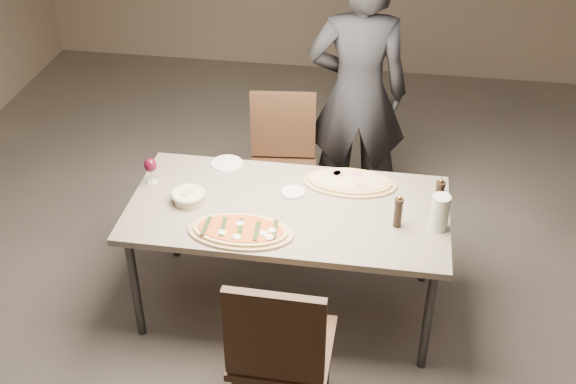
# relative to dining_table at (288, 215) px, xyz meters

# --- Properties ---
(room) EXTENTS (7.00, 7.00, 7.00)m
(room) POSITION_rel_dining_table_xyz_m (0.00, 0.00, 0.71)
(room) COLOR #58524B
(room) RESTS_ON ground
(dining_table) EXTENTS (1.80, 0.90, 0.75)m
(dining_table) POSITION_rel_dining_table_xyz_m (0.00, 0.00, 0.00)
(dining_table) COLOR gray
(dining_table) RESTS_ON ground
(zucchini_pizza) EXTENTS (0.57, 0.32, 0.05)m
(zucchini_pizza) POSITION_rel_dining_table_xyz_m (-0.21, -0.28, 0.07)
(zucchini_pizza) COLOR tan
(zucchini_pizza) RESTS_ON dining_table
(ham_pizza) EXTENTS (0.55, 0.30, 0.04)m
(ham_pizza) POSITION_rel_dining_table_xyz_m (0.32, 0.28, 0.07)
(ham_pizza) COLOR tan
(ham_pizza) RESTS_ON dining_table
(bread_basket) EXTENTS (0.19, 0.19, 0.07)m
(bread_basket) POSITION_rel_dining_table_xyz_m (-0.57, -0.04, 0.10)
(bread_basket) COLOR beige
(bread_basket) RESTS_ON dining_table
(oil_dish) EXTENTS (0.14, 0.14, 0.02)m
(oil_dish) POSITION_rel_dining_table_xyz_m (0.01, 0.13, 0.07)
(oil_dish) COLOR white
(oil_dish) RESTS_ON dining_table
(pepper_mill_left) EXTENTS (0.05, 0.05, 0.21)m
(pepper_mill_left) POSITION_rel_dining_table_xyz_m (0.83, 0.09, 0.15)
(pepper_mill_left) COLOR black
(pepper_mill_left) RESTS_ON dining_table
(pepper_mill_right) EXTENTS (0.05, 0.05, 0.20)m
(pepper_mill_right) POSITION_rel_dining_table_xyz_m (0.61, -0.08, 0.15)
(pepper_mill_right) COLOR black
(pepper_mill_right) RESTS_ON dining_table
(carafe) EXTENTS (0.10, 0.10, 0.21)m
(carafe) POSITION_rel_dining_table_xyz_m (0.83, -0.07, 0.16)
(carafe) COLOR silver
(carafe) RESTS_ON dining_table
(wine_glass) EXTENTS (0.07, 0.07, 0.17)m
(wine_glass) POSITION_rel_dining_table_xyz_m (-0.83, 0.12, 0.17)
(wine_glass) COLOR silver
(wine_glass) RESTS_ON dining_table
(side_plate) EXTENTS (0.19, 0.19, 0.01)m
(side_plate) POSITION_rel_dining_table_xyz_m (-0.44, 0.38, 0.06)
(side_plate) COLOR white
(side_plate) RESTS_ON dining_table
(chair_near) EXTENTS (0.49, 0.49, 1.02)m
(chair_near) POSITION_rel_dining_table_xyz_m (0.10, -0.89, -0.12)
(chair_near) COLOR #3E281A
(chair_near) RESTS_ON ground
(chair_far) EXTENTS (0.51, 0.51, 0.97)m
(chair_far) POSITION_rel_dining_table_xyz_m (-0.17, 0.84, -0.15)
(chair_far) COLOR #3E281A
(chair_far) RESTS_ON ground
(diner) EXTENTS (0.73, 0.53, 1.86)m
(diner) POSITION_rel_dining_table_xyz_m (0.30, 1.09, 0.24)
(diner) COLOR black
(diner) RESTS_ON ground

